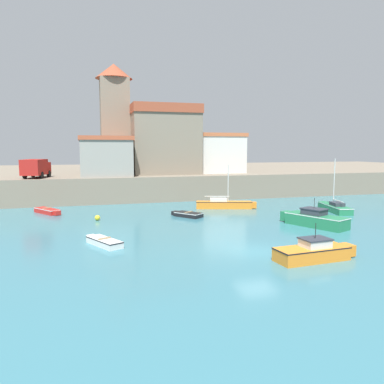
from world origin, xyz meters
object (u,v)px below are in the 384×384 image
(mooring_buoy, at_px, (97,218))
(harbor_shed_mid_row, at_px, (220,153))
(dinghy_white_0, at_px, (104,242))
(sailboat_orange_6, at_px, (224,204))
(motorboat_orange_1, at_px, (314,252))
(harbor_shed_near_wharf, at_px, (106,156))
(dinghy_black_2, at_px, (188,214))
(church, at_px, (152,137))
(sailboat_green_3, at_px, (334,207))
(motorboat_green_4, at_px, (314,219))
(dinghy_red_5, at_px, (48,211))
(truck_on_quay, at_px, (36,168))

(mooring_buoy, xyz_separation_m, harbor_shed_mid_row, (17.56, 15.41, 5.71))
(dinghy_white_0, bearing_deg, sailboat_orange_6, 42.90)
(motorboat_orange_1, bearing_deg, harbor_shed_mid_row, 80.05)
(motorboat_orange_1, height_order, harbor_shed_near_wharf, harbor_shed_near_wharf)
(dinghy_black_2, height_order, church, church)
(motorboat_orange_1, distance_m, sailboat_green_3, 19.07)
(motorboat_green_4, bearing_deg, church, 107.85)
(dinghy_red_5, bearing_deg, truck_on_quay, 104.12)
(sailboat_green_3, distance_m, harbor_shed_mid_row, 19.07)
(church, distance_m, truck_on_quay, 17.77)
(church, height_order, harbor_shed_near_wharf, church)
(sailboat_green_3, height_order, harbor_shed_mid_row, harbor_shed_mid_row)
(motorboat_orange_1, height_order, sailboat_orange_6, sailboat_orange_6)
(church, bearing_deg, motorboat_orange_1, -84.76)
(dinghy_white_0, bearing_deg, harbor_shed_near_wharf, 86.41)
(sailboat_green_3, height_order, truck_on_quay, sailboat_green_3)
(mooring_buoy, relative_size, harbor_shed_near_wharf, 0.08)
(motorboat_orange_1, xyz_separation_m, harbor_shed_near_wharf, (-10.45, 29.36, 5.13))
(motorboat_orange_1, relative_size, sailboat_green_3, 0.86)
(dinghy_red_5, bearing_deg, harbor_shed_near_wharf, 51.41)
(church, distance_m, harbor_shed_mid_row, 10.56)
(mooring_buoy, distance_m, church, 23.72)
(mooring_buoy, height_order, harbor_shed_near_wharf, harbor_shed_near_wharf)
(motorboat_green_4, relative_size, harbor_shed_mid_row, 0.88)
(sailboat_green_3, xyz_separation_m, truck_on_quay, (-30.78, 13.79, 3.92))
(dinghy_white_0, bearing_deg, motorboat_orange_1, -30.31)
(motorboat_orange_1, height_order, sailboat_green_3, sailboat_green_3)
(dinghy_black_2, height_order, mooring_buoy, dinghy_black_2)
(dinghy_white_0, xyz_separation_m, sailboat_green_3, (24.08, 7.70, 0.18))
(church, bearing_deg, harbor_shed_mid_row, -30.09)
(sailboat_green_3, bearing_deg, harbor_shed_mid_row, 111.45)
(motorboat_orange_1, distance_m, dinghy_red_5, 27.21)
(dinghy_white_0, bearing_deg, dinghy_red_5, 108.80)
(mooring_buoy, relative_size, harbor_shed_mid_row, 0.07)
(truck_on_quay, bearing_deg, dinghy_white_0, -72.70)
(dinghy_black_2, relative_size, sailboat_orange_6, 0.48)
(dinghy_red_5, xyz_separation_m, mooring_buoy, (4.78, -5.21, -0.03))
(harbor_shed_near_wharf, bearing_deg, harbor_shed_mid_row, 8.05)
(motorboat_green_4, bearing_deg, motorboat_orange_1, -123.81)
(dinghy_red_5, xyz_separation_m, truck_on_quay, (-1.76, 7.01, 4.08))
(church, bearing_deg, harbor_shed_near_wharf, -133.61)
(sailboat_orange_6, distance_m, mooring_buoy, 14.13)
(dinghy_white_0, relative_size, dinghy_black_2, 1.15)
(dinghy_white_0, height_order, truck_on_quay, truck_on_quay)
(motorboat_orange_1, bearing_deg, harbor_shed_near_wharf, 109.60)
(motorboat_green_4, bearing_deg, harbor_shed_mid_row, 90.44)
(church, xyz_separation_m, harbor_shed_mid_row, (8.92, -5.17, -2.31))
(dinghy_white_0, distance_m, church, 32.06)
(mooring_buoy, bearing_deg, harbor_shed_mid_row, 41.28)
(mooring_buoy, bearing_deg, motorboat_orange_1, -53.46)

